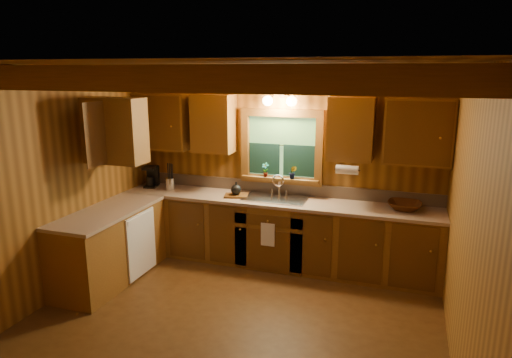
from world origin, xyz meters
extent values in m
plane|color=#4E2F12|center=(0.00, 0.00, 0.00)|extent=(4.20, 4.20, 0.00)
plane|color=brown|center=(0.00, 0.00, 2.60)|extent=(4.20, 4.20, 0.00)
plane|color=brown|center=(0.00, 1.90, 1.30)|extent=(4.20, 0.00, 4.20)
plane|color=brown|center=(0.00, -1.90, 1.30)|extent=(4.20, 0.00, 4.20)
plane|color=brown|center=(-2.10, 0.00, 1.30)|extent=(0.00, 3.80, 3.80)
plane|color=brown|center=(2.10, 0.00, 1.30)|extent=(0.00, 3.80, 3.80)
cube|color=brown|center=(0.00, -1.20, 2.49)|extent=(4.20, 0.14, 0.18)
cube|color=brown|center=(0.00, -0.40, 2.49)|extent=(4.20, 0.14, 0.18)
cube|color=brown|center=(0.00, 0.40, 2.49)|extent=(4.20, 0.14, 0.18)
cube|color=brown|center=(0.00, 1.20, 2.49)|extent=(4.20, 0.14, 0.18)
cube|color=brown|center=(0.00, 1.59, 0.43)|extent=(4.20, 0.62, 0.86)
cube|color=brown|center=(-1.79, 0.48, 0.43)|extent=(0.62, 1.60, 0.86)
cube|color=tan|center=(0.00, 1.59, 0.88)|extent=(4.20, 0.66, 0.04)
cube|color=tan|center=(-1.78, 0.48, 0.88)|extent=(0.64, 1.60, 0.04)
cube|color=#9D8269|center=(0.00, 1.89, 0.98)|extent=(4.20, 0.02, 0.16)
cube|color=white|center=(-1.47, 0.68, 0.43)|extent=(0.02, 0.60, 0.80)
cube|color=brown|center=(-1.70, 1.73, 1.84)|extent=(0.78, 0.34, 0.78)
cube|color=brown|center=(-0.92, 1.73, 1.84)|extent=(0.55, 0.34, 0.78)
cube|color=brown|center=(0.92, 1.73, 1.84)|extent=(0.55, 0.34, 0.78)
cube|color=brown|center=(1.70, 1.73, 1.84)|extent=(0.78, 0.34, 0.78)
cube|color=brown|center=(-1.93, 0.68, 1.84)|extent=(0.34, 1.10, 0.78)
cube|color=brown|center=(0.00, 1.86, 2.00)|extent=(1.12, 0.08, 0.10)
cube|color=brown|center=(0.00, 1.86, 1.10)|extent=(1.12, 0.08, 0.10)
cube|color=brown|center=(-0.51, 1.86, 1.55)|extent=(0.10, 0.08, 0.80)
cube|color=brown|center=(0.51, 1.86, 1.55)|extent=(0.10, 0.08, 0.80)
cube|color=#3E7330|center=(0.00, 1.90, 1.55)|extent=(0.92, 0.01, 0.80)
cube|color=black|center=(-0.24, 1.87, 1.37)|extent=(0.42, 0.02, 0.42)
cube|color=black|center=(0.24, 1.87, 1.37)|extent=(0.42, 0.02, 0.42)
cylinder|color=black|center=(0.00, 1.87, 1.57)|extent=(0.92, 0.01, 0.01)
cube|color=brown|center=(0.00, 1.82, 1.12)|extent=(1.06, 0.14, 0.04)
cylinder|color=black|center=(0.00, 1.86, 2.23)|extent=(0.08, 0.03, 0.08)
cylinder|color=black|center=(-0.10, 1.80, 2.23)|extent=(0.09, 0.17, 0.08)
cylinder|color=black|center=(0.10, 1.80, 2.23)|extent=(0.09, 0.17, 0.08)
sphere|color=#FFE0A5|center=(-0.16, 1.74, 2.16)|extent=(0.13, 0.13, 0.13)
sphere|color=#FFE0A5|center=(0.16, 1.74, 2.16)|extent=(0.13, 0.13, 0.13)
cylinder|color=white|center=(0.92, 1.53, 1.37)|extent=(0.27, 0.11, 0.11)
cube|color=white|center=(0.00, 1.26, 0.52)|extent=(0.18, 0.01, 0.30)
cube|color=silver|center=(0.00, 1.60, 0.91)|extent=(0.82, 0.48, 0.02)
cube|color=#262628|center=(-0.19, 1.60, 0.84)|extent=(0.34, 0.40, 0.14)
cube|color=#262628|center=(0.19, 1.60, 0.84)|extent=(0.34, 0.40, 0.14)
cylinder|color=silver|center=(0.00, 1.78, 1.01)|extent=(0.04, 0.04, 0.22)
torus|color=silver|center=(0.00, 1.72, 1.12)|extent=(0.16, 0.02, 0.16)
cube|color=black|center=(-1.88, 1.63, 0.91)|extent=(0.17, 0.21, 0.03)
cube|color=black|center=(-1.88, 1.70, 1.06)|extent=(0.17, 0.08, 0.28)
cube|color=black|center=(-1.88, 1.62, 1.18)|extent=(0.17, 0.19, 0.04)
cylinder|color=black|center=(-1.88, 1.61, 0.99)|extent=(0.10, 0.10, 0.12)
cylinder|color=silver|center=(-1.55, 1.59, 0.98)|extent=(0.13, 0.13, 0.17)
cylinder|color=black|center=(-1.57, 1.58, 1.16)|extent=(0.03, 0.04, 0.25)
cylinder|color=black|center=(-1.55, 1.59, 1.16)|extent=(0.01, 0.01, 0.25)
cylinder|color=black|center=(-1.53, 1.60, 1.16)|extent=(0.03, 0.04, 0.25)
cylinder|color=black|center=(-1.52, 1.61, 1.16)|extent=(0.05, 0.06, 0.24)
cube|color=#523111|center=(-0.53, 1.54, 0.91)|extent=(0.35, 0.29, 0.03)
sphere|color=black|center=(-0.53, 1.54, 1.00)|extent=(0.14, 0.14, 0.14)
cylinder|color=black|center=(-0.53, 1.54, 1.09)|extent=(0.02, 0.02, 0.04)
imported|color=#48230C|center=(1.61, 1.64, 0.95)|extent=(0.41, 0.41, 0.10)
imported|color=#523111|center=(-0.20, 1.80, 1.24)|extent=(0.11, 0.09, 0.19)
imported|color=#523111|center=(0.18, 1.79, 1.23)|extent=(0.10, 0.09, 0.18)
camera|label=1|loc=(1.59, -3.93, 2.54)|focal=32.00mm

